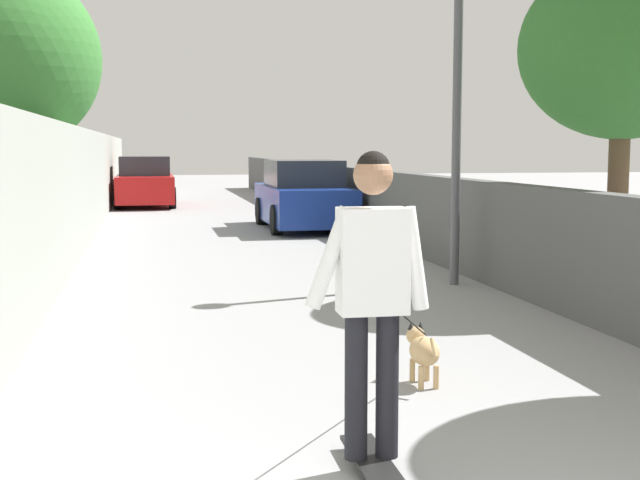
# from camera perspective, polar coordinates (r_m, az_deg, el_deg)

# --- Properties ---
(ground_plane) EXTENTS (80.00, 80.00, 0.00)m
(ground_plane) POSITION_cam_1_polar(r_m,az_deg,el_deg) (16.52, -5.53, -0.20)
(ground_plane) COLOR gray
(wall_left) EXTENTS (48.00, 0.30, 2.17)m
(wall_left) POSITION_cam_1_polar(r_m,az_deg,el_deg) (14.41, -16.33, 2.98)
(wall_left) COLOR #999E93
(wall_left) RESTS_ON ground
(fence_right) EXTENTS (48.00, 0.30, 1.37)m
(fence_right) POSITION_cam_1_polar(r_m,az_deg,el_deg) (15.08, 6.28, 1.80)
(fence_right) COLOR #4C4C4C
(fence_right) RESTS_ON ground
(tree_left_mid) EXTENTS (3.02, 3.02, 4.85)m
(tree_left_mid) POSITION_cam_1_polar(r_m,az_deg,el_deg) (15.57, -19.90, 11.22)
(tree_left_mid) COLOR #473523
(tree_left_mid) RESTS_ON ground
(tree_right_far) EXTENTS (2.56, 2.56, 4.18)m
(tree_right_far) POSITION_cam_1_polar(r_m,az_deg,el_deg) (11.47, 19.48, 11.84)
(tree_right_far) COLOR brown
(tree_right_far) RESTS_ON ground
(tree_left_distant) EXTENTS (2.05, 2.05, 4.64)m
(tree_left_distant) POSITION_cam_1_polar(r_m,az_deg,el_deg) (21.59, -18.99, 10.59)
(tree_left_distant) COLOR brown
(tree_left_distant) RESTS_ON ground
(lamp_post) EXTENTS (0.36, 0.36, 4.21)m
(lamp_post) POSITION_cam_1_polar(r_m,az_deg,el_deg) (11.57, 9.13, 11.35)
(lamp_post) COLOR #4C4C51
(lamp_post) RESTS_ON ground
(skateboard) EXTENTS (0.80, 0.21, 0.08)m
(skateboard) POSITION_cam_1_polar(r_m,az_deg,el_deg) (5.05, 3.42, -14.38)
(skateboard) COLOR black
(skateboard) RESTS_ON ground
(person_skateboarder) EXTENTS (0.23, 0.71, 1.73)m
(person_skateboarder) POSITION_cam_1_polar(r_m,az_deg,el_deg) (4.78, 3.50, -2.70)
(person_skateboarder) COLOR black
(person_skateboarder) RESTS_ON skateboard
(dog) EXTENTS (1.97, 0.98, 1.06)m
(dog) POSITION_cam_1_polar(r_m,az_deg,el_deg) (6.76, 6.84, -7.23)
(dog) COLOR tan
(dog) RESTS_ON ground
(car_near) EXTENTS (4.05, 1.80, 1.54)m
(car_near) POSITION_cam_1_polar(r_m,az_deg,el_deg) (19.22, -1.11, 2.87)
(car_near) COLOR navy
(car_near) RESTS_ON ground
(car_far) EXTENTS (4.28, 1.80, 1.54)m
(car_far) POSITION_cam_1_polar(r_m,az_deg,el_deg) (27.20, -11.55, 3.73)
(car_far) COLOR #B71414
(car_far) RESTS_ON ground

